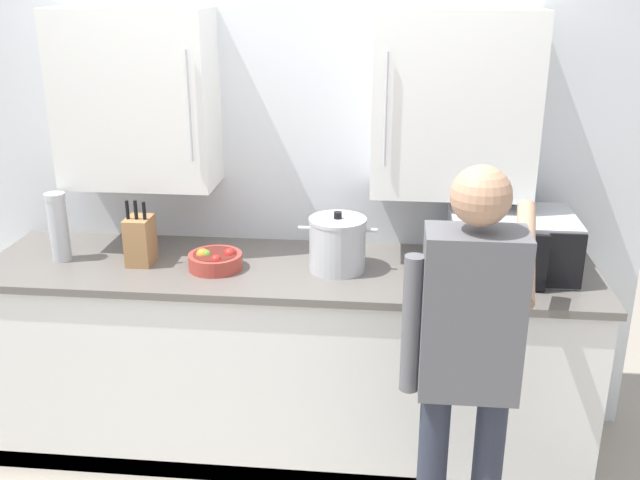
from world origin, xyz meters
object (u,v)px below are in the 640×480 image
at_px(fruit_bowl, 215,260).
at_px(microwave_oven, 506,243).
at_px(stock_pot, 337,244).
at_px(knife_block, 140,240).
at_px(thermos_flask, 58,227).
at_px(person_figure, 469,350).

bearing_deg(fruit_bowl, microwave_oven, 4.62).
relative_size(stock_pot, knife_block, 1.14).
xyz_separation_m(stock_pot, knife_block, (-0.90, -0.01, -0.01)).
bearing_deg(stock_pot, microwave_oven, 4.44).
bearing_deg(thermos_flask, fruit_bowl, -2.61).
xyz_separation_m(fruit_bowl, knife_block, (-0.35, 0.03, 0.07)).
height_order(knife_block, person_figure, person_figure).
distance_m(fruit_bowl, knife_block, 0.36).
xyz_separation_m(fruit_bowl, stock_pot, (0.55, 0.05, 0.08)).
distance_m(fruit_bowl, stock_pot, 0.56).
height_order(stock_pot, knife_block, knife_block).
xyz_separation_m(fruit_bowl, person_figure, (1.06, -0.70, -0.02)).
relative_size(thermos_flask, person_figure, 0.20).
height_order(thermos_flask, knife_block, thermos_flask).
distance_m(stock_pot, person_figure, 0.91).
height_order(microwave_oven, thermos_flask, thermos_flask).
bearing_deg(microwave_oven, person_figure, -105.73).
xyz_separation_m(microwave_oven, thermos_flask, (-2.03, -0.07, 0.03)).
bearing_deg(stock_pot, knife_block, -179.15).
bearing_deg(knife_block, microwave_oven, 2.48).
xyz_separation_m(microwave_oven, person_figure, (-0.23, -0.80, -0.11)).
xyz_separation_m(thermos_flask, stock_pot, (1.28, 0.01, -0.04)).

